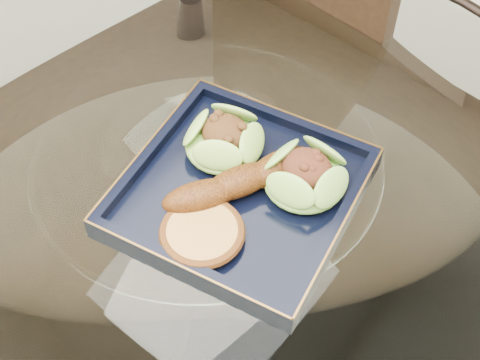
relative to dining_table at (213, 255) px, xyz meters
The scene contains 7 objects.
dining_table is the anchor object (origin of this frame).
dining_chair 0.35m from the dining_table, 119.71° to the left, with size 0.43×0.43×0.91m.
navy_plate 0.18m from the dining_table, 11.61° to the left, with size 0.27×0.27×0.02m, color black.
lettuce_wrap_left 0.21m from the dining_table, 104.78° to the left, with size 0.10×0.10×0.04m, color #74AE32.
lettuce_wrap_right 0.23m from the dining_table, 31.89° to the left, with size 0.10×0.10×0.04m, color #59952B.
roasted_plantain 0.21m from the dining_table, 10.90° to the left, with size 0.19×0.04×0.04m, color #65300A.
crumb_patty 0.21m from the dining_table, 53.32° to the right, with size 0.09×0.09×0.02m, color #C18440.
Camera 1 is at (0.36, -0.38, 1.43)m, focal length 50.00 mm.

